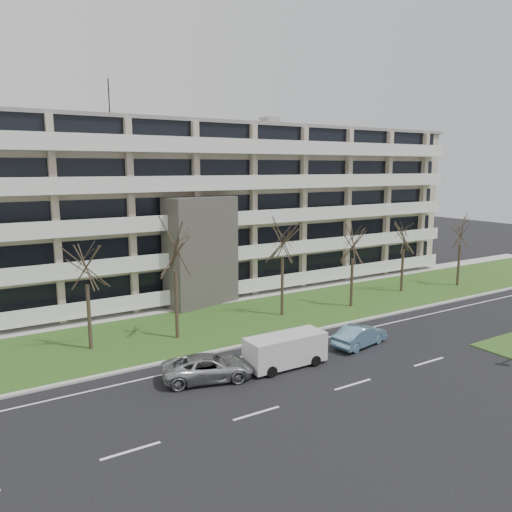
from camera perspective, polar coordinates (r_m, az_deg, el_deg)
ground at (r=27.76m, az=11.01°, el=-14.22°), size 160.00×160.00×0.00m
grass_verge at (r=37.67m, az=-2.56°, el=-7.40°), size 90.00×10.00×0.06m
curb at (r=33.59m, az=1.64°, el=-9.54°), size 90.00×0.35×0.12m
sidewalk at (r=42.36m, az=-6.19°, el=-5.44°), size 90.00×2.00×0.08m
lane_edge_line at (r=32.45m, az=3.12°, el=-10.38°), size 90.00×0.12×0.01m
apartment_building at (r=47.23m, az=-9.95°, el=5.41°), size 60.50×15.10×18.75m
silver_pickup at (r=27.71m, az=-5.48°, el=-12.56°), size 5.41×3.57×1.38m
blue_sedan at (r=33.11m, az=11.77°, el=-8.91°), size 4.35×2.23×1.37m
white_van at (r=29.25m, az=3.50°, el=-10.39°), size 4.83×2.03×1.86m
tree_2 at (r=32.22m, az=-18.89°, el=-0.34°), size 3.74×3.74×7.48m
tree_3 at (r=32.86m, az=-9.27°, el=1.41°), size 4.15×4.15×8.30m
tree_4 at (r=37.75m, az=3.07°, el=2.29°), size 4.00×4.00×8.01m
tree_5 at (r=41.01m, az=11.04°, el=1.85°), size 3.60×3.60×7.20m
tree_6 at (r=47.24m, az=16.57°, el=2.54°), size 3.53×3.53×7.05m
tree_7 at (r=51.37m, az=22.40°, el=2.93°), size 3.61×3.61×7.22m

